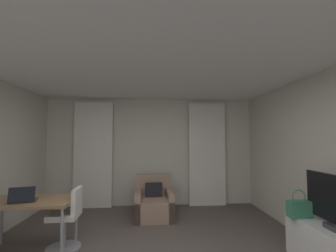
{
  "coord_description": "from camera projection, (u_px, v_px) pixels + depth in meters",
  "views": [
    {
      "loc": [
        0.06,
        -2.45,
        1.6
      ],
      "look_at": [
        0.32,
        1.53,
        1.85
      ],
      "focal_mm": 23.45,
      "sensor_mm": 36.0,
      "label": 1
    }
  ],
  "objects": [
    {
      "name": "curtain_right_panel",
      "position": [
        207.0,
        154.0,
        5.4
      ],
      "size": [
        0.9,
        0.06,
        2.5
      ],
      "color": "silver",
      "rests_on": "ground"
    },
    {
      "name": "ceiling",
      "position": [
        149.0,
        49.0,
        2.5
      ],
      "size": [
        5.12,
        6.12,
        0.06
      ],
      "primitive_type": "cube",
      "color": "white",
      "rests_on": "wall_left"
    },
    {
      "name": "wall_window",
      "position": [
        151.0,
        152.0,
        5.44
      ],
      "size": [
        5.12,
        0.06,
        2.6
      ],
      "color": "beige",
      "rests_on": "ground"
    },
    {
      "name": "desk_chair",
      "position": [
        67.0,
        222.0,
        3.2
      ],
      "size": [
        0.48,
        0.48,
        0.88
      ],
      "color": "gray",
      "rests_on": "ground"
    },
    {
      "name": "armchair",
      "position": [
        154.0,
        203.0,
        4.56
      ],
      "size": [
        0.81,
        0.86,
        0.82
      ],
      "color": "#997A66",
      "rests_on": "ground"
    },
    {
      "name": "laptop",
      "position": [
        23.0,
        199.0,
        3.04
      ],
      "size": [
        0.37,
        0.32,
        0.22
      ],
      "color": "#2D2D33",
      "rests_on": "desk"
    },
    {
      "name": "curtain_left_panel",
      "position": [
        93.0,
        154.0,
        5.22
      ],
      "size": [
        0.9,
        0.06,
        2.5
      ],
      "color": "silver",
      "rests_on": "ground"
    },
    {
      "name": "desk",
      "position": [
        30.0,
        205.0,
        3.13
      ],
      "size": [
        1.21,
        0.65,
        0.74
      ],
      "color": "olive",
      "rests_on": "ground"
    },
    {
      "name": "handbag_primary",
      "position": [
        299.0,
        208.0,
        2.99
      ],
      "size": [
        0.3,
        0.14,
        0.37
      ],
      "color": "#387F5B",
      "rests_on": "tv_console"
    }
  ]
}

